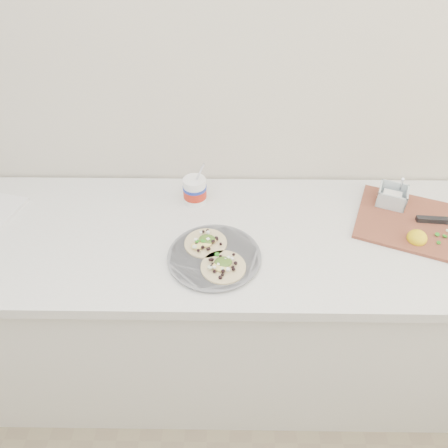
{
  "coord_description": "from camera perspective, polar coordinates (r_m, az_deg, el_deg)",
  "views": [
    {
      "loc": [
        0.18,
        0.4,
        1.83
      ],
      "look_at": [
        0.17,
        1.39,
        0.96
      ],
      "focal_mm": 32.0,
      "sensor_mm": 36.0,
      "label": 1
    }
  ],
  "objects": [
    {
      "name": "counter",
      "position": [
        1.73,
        -5.66,
        -11.93
      ],
      "size": [
        2.44,
        0.66,
        0.9
      ],
      "color": "silver",
      "rests_on": "ground"
    },
    {
      "name": "taco_plate",
      "position": [
        1.28,
        -1.41,
        -4.39
      ],
      "size": [
        0.3,
        0.3,
        0.04
      ],
      "rotation": [
        0.0,
        0.0,
        0.25
      ],
      "color": "slate",
      "rests_on": "counter"
    },
    {
      "name": "tub",
      "position": [
        1.47,
        -4.1,
        5.12
      ],
      "size": [
        0.09,
        0.09,
        0.2
      ],
      "rotation": [
        0.0,
        0.0,
        0.38
      ],
      "color": "white",
      "rests_on": "counter"
    },
    {
      "name": "cutboard",
      "position": [
        1.57,
        26.78,
        0.45
      ],
      "size": [
        0.55,
        0.47,
        0.07
      ],
      "rotation": [
        0.0,
        0.0,
        -0.39
      ],
      "color": "brown",
      "rests_on": "counter"
    }
  ]
}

